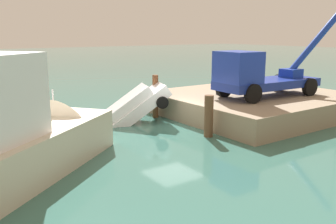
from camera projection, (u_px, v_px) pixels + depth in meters
ground at (173, 127)px, 18.64m from camera, size 200.00×200.00×0.00m
dock at (254, 103)px, 21.90m from camera, size 10.17×9.26×1.18m
crane_truck at (259, 75)px, 20.10m from camera, size 8.53×3.10×5.53m
dock_worker at (219, 79)px, 21.13m from camera, size 0.34×0.34×1.80m
salvaged_car at (131, 110)px, 19.58m from camera, size 4.41×3.07×3.11m
moored_yacht at (22, 149)px, 12.86m from camera, size 11.31×9.94×6.80m
piling_near at (155, 96)px, 20.62m from camera, size 0.32×0.32×2.40m
piling_mid at (209, 116)px, 16.82m from camera, size 0.42×0.42×1.93m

